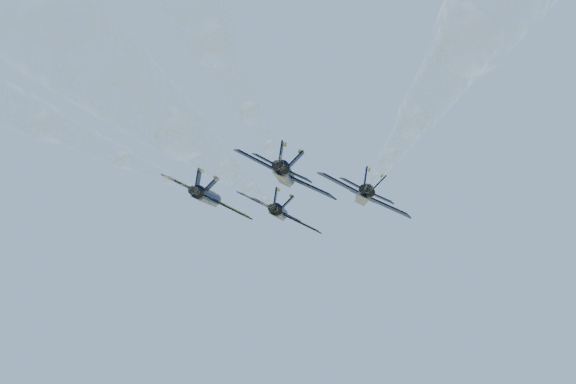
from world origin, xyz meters
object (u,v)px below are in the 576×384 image
at_px(jet_lead, 279,213).
at_px(jet_right, 364,196).
at_px(jet_slot, 285,175).
at_px(jet_left, 207,197).

relative_size(jet_lead, jet_right, 1.00).
bearing_deg(jet_slot, jet_lead, 93.37).
height_order(jet_lead, jet_left, same).
distance_m(jet_lead, jet_right, 16.25).
bearing_deg(jet_slot, jet_right, 42.65).
bearing_deg(jet_right, jet_left, 178.79).
height_order(jet_left, jet_slot, same).
distance_m(jet_left, jet_right, 23.10).
relative_size(jet_left, jet_right, 1.00).
bearing_deg(jet_left, jet_slot, -43.32).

